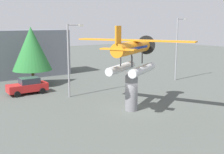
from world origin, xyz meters
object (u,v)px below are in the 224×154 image
storefront_building (21,53)px  floatplane_monument (132,53)px  tree_east (32,49)px  display_pedestal (131,92)px  streetlight_primary (70,55)px  streetlight_secondary (178,45)px  car_mid_red (28,86)px

storefront_building → floatplane_monument: bearing=-81.9°
floatplane_monument → tree_east: (-3.85, 14.72, -0.47)m
display_pedestal → floatplane_monument: 3.34m
streetlight_primary → streetlight_secondary: 15.81m
car_mid_red → storefront_building: (2.61, 11.02, 2.43)m
streetlight_secondary → tree_east: bearing=156.6°
streetlight_primary → streetlight_secondary: size_ratio=0.91×
display_pedestal → streetlight_secondary: bearing=28.5°
car_mid_red → streetlight_primary: 6.12m
floatplane_monument → display_pedestal: bearing=180.0°
floatplane_monument → streetlight_primary: bearing=78.6°
streetlight_secondary → display_pedestal: bearing=-151.5°
streetlight_primary → storefront_building: (-0.73, 14.77, -1.06)m
car_mid_red → tree_east: 5.60m
floatplane_monument → tree_east: bearing=74.8°
tree_east → streetlight_primary: bearing=-79.1°
floatplane_monument → streetlight_secondary: (13.41, 7.27, -0.26)m
display_pedestal → streetlight_primary: size_ratio=0.45×
display_pedestal → floatplane_monument: floatplane_monument is taller
streetlight_secondary → streetlight_primary: bearing=-179.6°
car_mid_red → streetlight_secondary: bearing=169.2°
floatplane_monument → car_mid_red: bearing=87.8°
car_mid_red → storefront_building: storefront_building is taller
display_pedestal → streetlight_primary: streetlight_primary is taller
streetlight_secondary → storefront_building: streetlight_secondary is taller
display_pedestal → storefront_building: bearing=97.8°
storefront_building → tree_east: bearing=-95.8°
display_pedestal → storefront_building: (-3.01, 22.00, 1.64)m
streetlight_primary → storefront_building: streetlight_primary is taller
streetlight_primary → storefront_building: 14.83m
streetlight_primary → storefront_building: size_ratio=0.57×
streetlight_secondary → floatplane_monument: bearing=-151.5°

